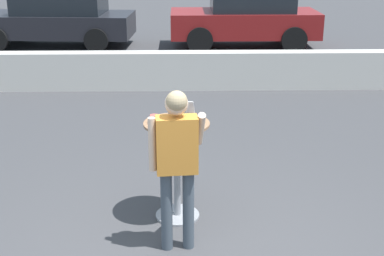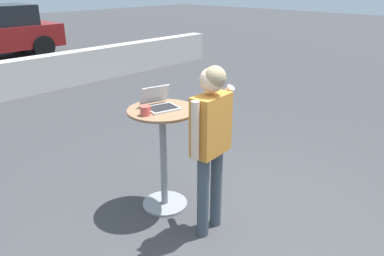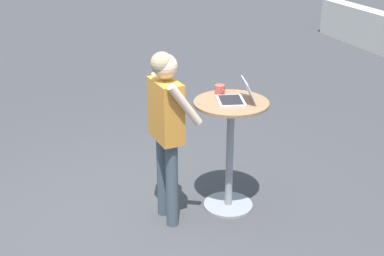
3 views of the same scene
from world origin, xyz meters
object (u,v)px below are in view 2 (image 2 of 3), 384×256
(coffee_mug, at_px, (145,111))
(standing_person, at_px, (211,133))
(laptop, at_px, (160,104))
(cafe_table, at_px, (163,147))

(coffee_mug, xyz_separation_m, standing_person, (0.23, -0.60, -0.12))
(laptop, bearing_deg, coffee_mug, -165.64)
(laptop, xyz_separation_m, coffee_mug, (-0.24, -0.06, 0.00))
(cafe_table, distance_m, coffee_mug, 0.49)
(cafe_table, bearing_deg, laptop, 73.11)
(cafe_table, xyz_separation_m, standing_person, (0.00, -0.62, 0.32))
(cafe_table, relative_size, laptop, 2.78)
(coffee_mug, bearing_deg, standing_person, -69.27)
(cafe_table, bearing_deg, standing_person, -89.54)
(laptop, bearing_deg, cafe_table, -106.89)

